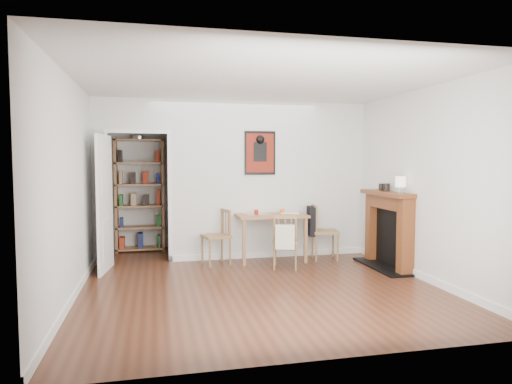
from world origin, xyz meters
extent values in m
plane|color=#4F2A19|center=(0.00, 0.00, 0.00)|extent=(5.20, 5.20, 0.00)
plane|color=silver|center=(0.00, 2.60, 1.30)|extent=(4.50, 0.00, 4.50)
plane|color=silver|center=(0.00, -2.60, 1.30)|extent=(4.50, 0.00, 4.50)
plane|color=silver|center=(-2.25, 0.00, 1.30)|extent=(0.00, 5.20, 5.20)
plane|color=silver|center=(2.25, 0.00, 1.30)|extent=(0.00, 5.20, 5.20)
plane|color=silver|center=(0.00, 0.00, 2.60)|extent=(5.20, 5.20, 0.00)
cube|color=silver|center=(0.57, 1.40, 1.30)|extent=(3.35, 0.10, 2.60)
cube|color=silver|center=(-2.12, 1.40, 1.30)|extent=(0.25, 0.10, 2.60)
cube|color=silver|center=(-1.55, 1.40, 2.33)|extent=(0.90, 0.10, 0.55)
cube|color=white|center=(-2.03, 1.40, 1.02)|extent=(0.06, 0.14, 2.05)
cube|color=white|center=(-1.07, 1.40, 1.02)|extent=(0.06, 0.14, 2.05)
cube|color=white|center=(0.57, 1.34, 0.05)|extent=(3.35, 0.02, 0.10)
cube|color=white|center=(-2.24, -0.60, 0.05)|extent=(0.02, 4.00, 0.10)
cube|color=white|center=(2.24, -0.60, 0.05)|extent=(0.02, 4.00, 0.10)
cube|color=white|center=(-2.02, 0.93, 1.00)|extent=(0.15, 0.80, 2.00)
cube|color=black|center=(0.40, 1.33, 1.75)|extent=(0.52, 0.02, 0.72)
cube|color=maroon|center=(0.40, 1.32, 1.75)|extent=(0.46, 0.00, 0.64)
cube|color=olive|center=(0.52, 1.10, 0.74)|extent=(1.12, 0.71, 0.04)
cube|color=olive|center=(0.03, 0.81, 0.36)|extent=(0.05, 0.05, 0.72)
cube|color=olive|center=(1.02, 0.81, 0.36)|extent=(0.05, 0.05, 0.72)
cube|color=olive|center=(0.03, 1.39, 0.36)|extent=(0.05, 0.05, 0.72)
cube|color=olive|center=(1.02, 1.39, 0.36)|extent=(0.05, 0.05, 0.72)
cube|color=black|center=(1.18, 1.03, 0.64)|extent=(0.16, 0.38, 0.47)
cube|color=beige|center=(0.55, 0.33, 0.52)|extent=(0.30, 0.18, 0.36)
cube|color=olive|center=(-1.97, 2.40, 1.02)|extent=(0.04, 0.34, 2.03)
cube|color=olive|center=(-1.16, 2.40, 1.02)|extent=(0.04, 0.34, 2.03)
cube|color=olive|center=(-1.57, 2.40, 0.04)|extent=(0.86, 0.34, 0.03)
cube|color=olive|center=(-1.57, 2.40, 0.81)|extent=(0.86, 0.34, 0.03)
cube|color=olive|center=(-1.57, 2.40, 1.99)|extent=(0.86, 0.34, 0.03)
cube|color=#9B2F1C|center=(-1.57, 2.40, 1.02)|extent=(0.75, 0.28, 0.28)
cube|color=brown|center=(2.15, -0.24, 0.55)|extent=(0.20, 0.16, 1.10)
cube|color=brown|center=(2.15, 0.74, 0.55)|extent=(0.20, 0.16, 1.10)
cube|color=brown|center=(2.12, 0.25, 1.13)|extent=(0.30, 1.21, 0.06)
cube|color=brown|center=(2.15, 0.25, 1.00)|extent=(0.20, 0.85, 0.20)
cube|color=black|center=(2.21, 0.25, 0.45)|extent=(0.08, 0.81, 0.88)
cube|color=black|center=(2.09, 0.25, 0.01)|extent=(0.45, 1.25, 0.03)
cylinder|color=maroon|center=(0.27, 1.04, 0.80)|extent=(0.06, 0.06, 0.08)
sphere|color=#FF600D|center=(0.73, 1.15, 0.80)|extent=(0.08, 0.08, 0.08)
cube|color=beige|center=(0.30, 1.17, 0.76)|extent=(0.45, 0.38, 0.00)
cube|color=silver|center=(0.85, 1.12, 0.77)|extent=(0.35, 0.29, 0.02)
cylinder|color=silver|center=(2.13, -0.12, 1.20)|extent=(0.08, 0.08, 0.09)
cylinder|color=white|center=(2.13, -0.12, 1.33)|extent=(0.15, 0.15, 0.15)
cylinder|color=black|center=(2.17, 0.35, 1.22)|extent=(0.10, 0.10, 0.12)
cylinder|color=black|center=(2.17, 0.52, 1.21)|extent=(0.09, 0.09, 0.11)
camera|label=1|loc=(-1.30, -6.01, 1.63)|focal=32.00mm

